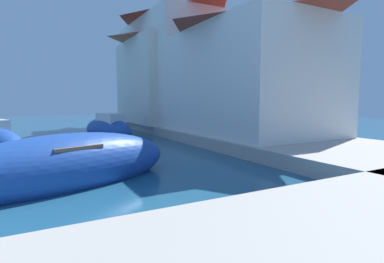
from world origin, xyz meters
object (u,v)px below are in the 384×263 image
(waterfront_building_main, at_px, (247,71))
(quayside_tree, at_px, (208,81))
(moored_boat_1, at_px, (108,129))
(waterfront_building_annex, at_px, (172,74))
(moored_boat_7, at_px, (68,166))
(waterfront_building_far, at_px, (173,66))

(waterfront_building_main, xyz_separation_m, quayside_tree, (1.74, 6.63, -0.10))
(moored_boat_1, relative_size, quayside_tree, 1.12)
(moored_boat_1, height_order, waterfront_building_annex, waterfront_building_annex)
(moored_boat_7, bearing_deg, waterfront_building_annex, -142.23)
(waterfront_building_far, bearing_deg, waterfront_building_main, -90.00)
(waterfront_building_far, xyz_separation_m, quayside_tree, (1.74, -2.30, -1.22))
(waterfront_building_main, distance_m, waterfront_building_far, 9.01)
(moored_boat_1, distance_m, quayside_tree, 8.20)
(moored_boat_7, bearing_deg, moored_boat_1, -126.83)
(moored_boat_1, relative_size, moored_boat_7, 0.75)
(waterfront_building_annex, relative_size, waterfront_building_far, 0.77)
(waterfront_building_annex, bearing_deg, moored_boat_1, -147.09)
(waterfront_building_main, relative_size, quayside_tree, 2.09)
(waterfront_building_annex, xyz_separation_m, quayside_tree, (1.74, -2.53, -0.62))
(moored_boat_1, height_order, waterfront_building_far, waterfront_building_far)
(moored_boat_7, xyz_separation_m, waterfront_building_far, (9.01, 13.07, 4.28))
(waterfront_building_annex, distance_m, waterfront_building_far, 0.64)
(waterfront_building_far, distance_m, quayside_tree, 3.14)
(waterfront_building_far, bearing_deg, quayside_tree, -52.89)
(waterfront_building_main, relative_size, waterfront_building_annex, 1.11)
(moored_boat_1, xyz_separation_m, waterfront_building_annex, (5.77, 3.73, 3.68))
(moored_boat_1, xyz_separation_m, waterfront_building_main, (5.77, -5.43, 3.16))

